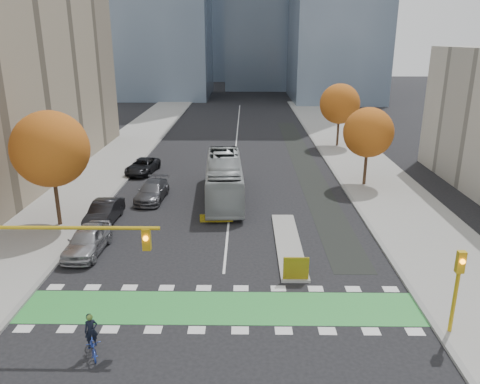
{
  "coord_description": "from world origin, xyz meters",
  "views": [
    {
      "loc": [
        1.23,
        -18.76,
        12.76
      ],
      "look_at": [
        0.85,
        10.81,
        3.0
      ],
      "focal_mm": 35.0,
      "sensor_mm": 36.0,
      "label": 1
    }
  ],
  "objects_px": {
    "tree_west": "(50,149)",
    "traffic_signal_west": "(34,251)",
    "parked_car_c": "(152,191)",
    "traffic_signal_east": "(458,280)",
    "cyclist": "(92,341)",
    "tree_east_near": "(368,133)",
    "parked_car_d": "(143,166)",
    "bus": "(224,179)",
    "tree_east_far": "(340,104)",
    "parked_car_a": "(88,240)",
    "parked_car_b": "(104,212)",
    "hazard_board": "(296,268)"
  },
  "relations": [
    {
      "from": "traffic_signal_west",
      "to": "traffic_signal_east",
      "type": "bearing_deg",
      "value": 0.01
    },
    {
      "from": "parked_car_c",
      "to": "parked_car_d",
      "type": "xyz_separation_m",
      "value": [
        -2.5,
        8.08,
        -0.04
      ]
    },
    {
      "from": "tree_east_near",
      "to": "tree_east_far",
      "type": "relative_size",
      "value": 0.92
    },
    {
      "from": "bus",
      "to": "parked_car_d",
      "type": "distance_m",
      "value": 11.35
    },
    {
      "from": "hazard_board",
      "to": "cyclist",
      "type": "xyz_separation_m",
      "value": [
        -9.19,
        -6.39,
        -0.15
      ]
    },
    {
      "from": "parked_car_d",
      "to": "tree_west",
      "type": "bearing_deg",
      "value": -94.35
    },
    {
      "from": "traffic_signal_west",
      "to": "traffic_signal_east",
      "type": "xyz_separation_m",
      "value": [
        18.43,
        0.0,
        -1.3
      ]
    },
    {
      "from": "bus",
      "to": "parked_car_c",
      "type": "distance_m",
      "value": 6.05
    },
    {
      "from": "parked_car_a",
      "to": "parked_car_d",
      "type": "distance_m",
      "value": 18.14
    },
    {
      "from": "traffic_signal_east",
      "to": "parked_car_c",
      "type": "bearing_deg",
      "value": 132.94
    },
    {
      "from": "traffic_signal_west",
      "to": "parked_car_c",
      "type": "height_order",
      "value": "traffic_signal_west"
    },
    {
      "from": "tree_west",
      "to": "traffic_signal_west",
      "type": "relative_size",
      "value": 0.96
    },
    {
      "from": "cyclist",
      "to": "parked_car_b",
      "type": "relative_size",
      "value": 0.41
    },
    {
      "from": "cyclist",
      "to": "parked_car_c",
      "type": "bearing_deg",
      "value": 68.79
    },
    {
      "from": "hazard_board",
      "to": "traffic_signal_west",
      "type": "relative_size",
      "value": 0.16
    },
    {
      "from": "parked_car_d",
      "to": "parked_car_c",
      "type": "bearing_deg",
      "value": -64.92
    },
    {
      "from": "tree_east_near",
      "to": "parked_car_d",
      "type": "distance_m",
      "value": 21.75
    },
    {
      "from": "hazard_board",
      "to": "parked_car_a",
      "type": "distance_m",
      "value": 13.06
    },
    {
      "from": "parked_car_b",
      "to": "tree_east_near",
      "type": "bearing_deg",
      "value": 26.55
    },
    {
      "from": "traffic_signal_east",
      "to": "cyclist",
      "type": "relative_size",
      "value": 2.11
    },
    {
      "from": "parked_car_a",
      "to": "parked_car_c",
      "type": "relative_size",
      "value": 0.96
    },
    {
      "from": "tree_west",
      "to": "parked_car_b",
      "type": "xyz_separation_m",
      "value": [
        3.0,
        0.7,
        -4.83
      ]
    },
    {
      "from": "parked_car_c",
      "to": "traffic_signal_east",
      "type": "bearing_deg",
      "value": -43.91
    },
    {
      "from": "traffic_signal_west",
      "to": "parked_car_b",
      "type": "distance_m",
      "value": 13.65
    },
    {
      "from": "parked_car_c",
      "to": "bus",
      "type": "bearing_deg",
      "value": 8.57
    },
    {
      "from": "parked_car_a",
      "to": "tree_east_near",
      "type": "bearing_deg",
      "value": 36.9
    },
    {
      "from": "cyclist",
      "to": "bus",
      "type": "relative_size",
      "value": 0.16
    },
    {
      "from": "traffic_signal_west",
      "to": "cyclist",
      "type": "xyz_separation_m",
      "value": [
        2.74,
        -1.68,
        -3.38
      ]
    },
    {
      "from": "hazard_board",
      "to": "tree_west",
      "type": "xyz_separation_m",
      "value": [
        -16.0,
        7.8,
        4.82
      ]
    },
    {
      "from": "tree_east_far",
      "to": "traffic_signal_east",
      "type": "xyz_separation_m",
      "value": [
        -2.0,
        -38.51,
        -2.51
      ]
    },
    {
      "from": "parked_car_b",
      "to": "parked_car_c",
      "type": "height_order",
      "value": "parked_car_b"
    },
    {
      "from": "tree_west",
      "to": "parked_car_c",
      "type": "height_order",
      "value": "tree_west"
    },
    {
      "from": "hazard_board",
      "to": "parked_car_a",
      "type": "bearing_deg",
      "value": 164.44
    },
    {
      "from": "tree_east_far",
      "to": "traffic_signal_west",
      "type": "height_order",
      "value": "tree_east_far"
    },
    {
      "from": "bus",
      "to": "parked_car_a",
      "type": "height_order",
      "value": "bus"
    },
    {
      "from": "tree_east_near",
      "to": "bus",
      "type": "height_order",
      "value": "tree_east_near"
    },
    {
      "from": "tree_east_far",
      "to": "bus",
      "type": "xyz_separation_m",
      "value": [
        -13.05,
        -19.67,
        -3.55
      ]
    },
    {
      "from": "parked_car_b",
      "to": "hazard_board",
      "type": "bearing_deg",
      "value": -30.51
    },
    {
      "from": "hazard_board",
      "to": "tree_east_near",
      "type": "relative_size",
      "value": 0.2
    },
    {
      "from": "traffic_signal_west",
      "to": "tree_east_near",
      "type": "bearing_deg",
      "value": 48.48
    },
    {
      "from": "cyclist",
      "to": "parked_car_a",
      "type": "relative_size",
      "value": 0.39
    },
    {
      "from": "tree_east_near",
      "to": "parked_car_c",
      "type": "xyz_separation_m",
      "value": [
        -18.5,
        -4.24,
        -4.11
      ]
    },
    {
      "from": "tree_east_near",
      "to": "traffic_signal_west",
      "type": "bearing_deg",
      "value": -131.52
    },
    {
      "from": "hazard_board",
      "to": "tree_east_far",
      "type": "distance_m",
      "value": 35.13
    },
    {
      "from": "cyclist",
      "to": "traffic_signal_west",
      "type": "bearing_deg",
      "value": 123.59
    },
    {
      "from": "hazard_board",
      "to": "parked_car_d",
      "type": "distance_m",
      "value": 25.24
    },
    {
      "from": "parked_car_a",
      "to": "parked_car_b",
      "type": "height_order",
      "value": "parked_car_a"
    },
    {
      "from": "traffic_signal_east",
      "to": "hazard_board",
      "type": "bearing_deg",
      "value": 144.08
    },
    {
      "from": "tree_west",
      "to": "parked_car_d",
      "type": "bearing_deg",
      "value": 77.77
    },
    {
      "from": "traffic_signal_west",
      "to": "traffic_signal_east",
      "type": "relative_size",
      "value": 2.08
    }
  ]
}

